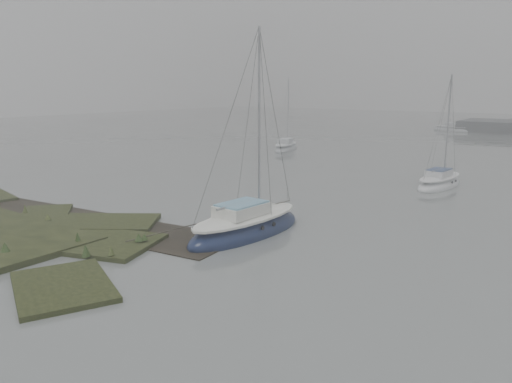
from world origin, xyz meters
name	(u,v)px	position (x,y,z in m)	size (l,w,h in m)	color
ground	(411,161)	(0.00, 30.00, 0.00)	(160.00, 160.00, 0.00)	slate
sailboat_main	(246,228)	(1.50, 6.81, 0.26)	(2.38, 6.10, 8.43)	#121C3C
sailboat_white	(439,183)	(4.80, 20.81, 0.21)	(2.04, 4.95, 6.80)	silver
sailboat_far_a	(286,148)	(-11.41, 29.89, 0.21)	(3.03, 5.14, 6.90)	#A1A6AA
sailboat_far_c	(451,130)	(-4.70, 58.97, 0.22)	(5.34, 3.32, 7.17)	#B9BDC3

